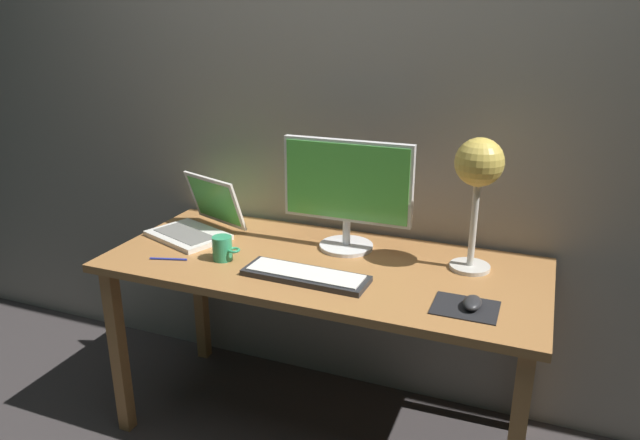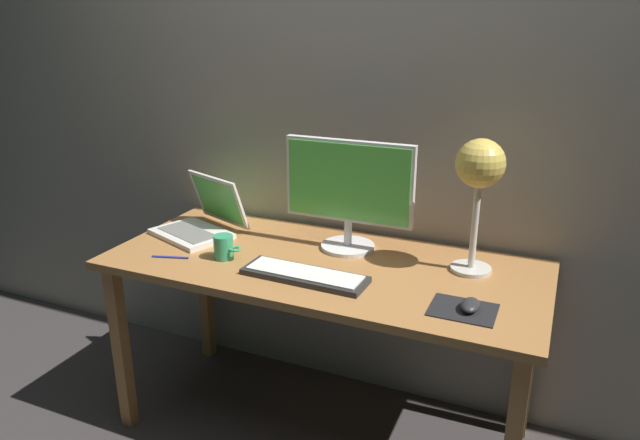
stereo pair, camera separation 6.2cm
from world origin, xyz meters
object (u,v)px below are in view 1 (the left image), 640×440
desk_lamp (478,171)px  coffee_mug (223,248)px  monitor (347,189)px  mouse (472,303)px  keyboard_main (304,275)px  laptop (201,219)px  pen (168,259)px

desk_lamp → coffee_mug: size_ratio=4.39×
monitor → mouse: size_ratio=5.23×
desk_lamp → keyboard_main: bearing=-150.5°
laptop → mouse: (1.14, -0.26, -0.04)m
keyboard_main → coffee_mug: bearing=173.7°
keyboard_main → coffee_mug: (-0.34, 0.04, 0.03)m
keyboard_main → pen: 0.53m
laptop → pen: size_ratio=2.81×
monitor → desk_lamp: 0.49m
laptop → monitor: bearing=6.4°
laptop → pen: laptop is taller
monitor → laptop: size_ratio=1.28×
keyboard_main → laptop: laptop is taller
monitor → mouse: bearing=-31.8°
coffee_mug → pen: 0.21m
laptop → coffee_mug: laptop is taller
monitor → coffee_mug: monitor is taller
laptop → keyboard_main: bearing=-23.4°
coffee_mug → mouse: bearing=-3.1°
pen → coffee_mug: bearing=22.5°
mouse → laptop: bearing=167.2°
laptop → desk_lamp: desk_lamp is taller
desk_lamp → pen: bearing=-162.4°
laptop → mouse: bearing=-12.8°
monitor → keyboard_main: monitor is taller
keyboard_main → desk_lamp: (0.52, 0.29, 0.35)m
keyboard_main → desk_lamp: size_ratio=0.94×
monitor → laptop: bearing=-173.6°
monitor → coffee_mug: (-0.38, -0.28, -0.19)m
laptop → mouse: 1.17m
monitor → coffee_mug: bearing=-144.2°
laptop → coffee_mug: bearing=-42.6°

